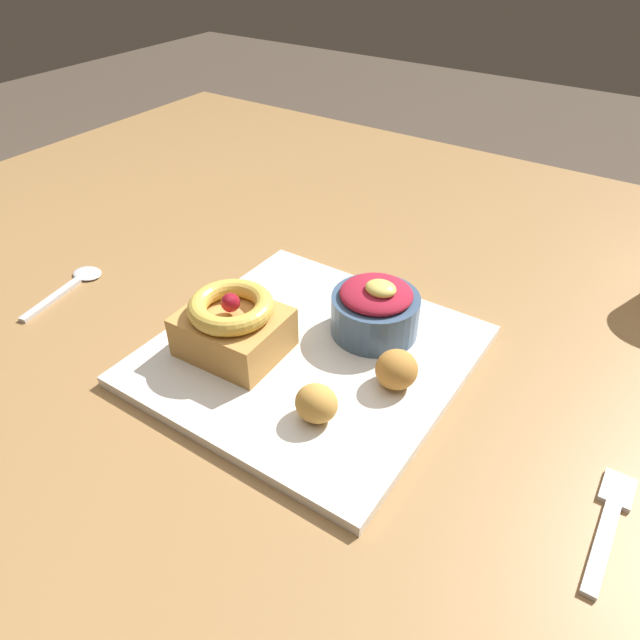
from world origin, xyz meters
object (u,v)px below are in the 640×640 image
object	(u,v)px
spoon	(73,284)
berry_ramekin	(375,309)
cake_slice	(233,325)
front_plate	(310,355)
fritter_front	(316,403)
fork	(609,520)
fritter_middle	(397,369)

from	to	relation	value
spoon	berry_ramekin	bearing A→B (deg)	-83.41
cake_slice	front_plate	bearing A→B (deg)	32.21
berry_ramekin	fritter_front	size ratio (longest dim) A/B	2.36
front_plate	spoon	world-z (taller)	front_plate
berry_ramekin	fork	size ratio (longest dim) A/B	0.76
fork	fritter_front	bearing A→B (deg)	98.96
cake_slice	fork	bearing A→B (deg)	1.72
berry_ramekin	fork	distance (m)	0.29
berry_ramekin	fork	bearing A→B (deg)	-19.89
fritter_front	spoon	world-z (taller)	fritter_front
fritter_front	spoon	distance (m)	0.39
spoon	fritter_front	bearing A→B (deg)	-104.78
cake_slice	fritter_front	xyz separation A→B (m)	(0.13, -0.03, -0.01)
fritter_middle	fork	xyz separation A→B (m)	(0.21, -0.04, -0.03)
cake_slice	spoon	distance (m)	0.27
cake_slice	fritter_middle	size ratio (longest dim) A/B	2.52
front_plate	cake_slice	world-z (taller)	cake_slice
fritter_middle	fork	size ratio (longest dim) A/B	0.34
front_plate	berry_ramekin	world-z (taller)	berry_ramekin
front_plate	fritter_front	bearing A→B (deg)	-51.39
front_plate	fork	xyz separation A→B (m)	(0.31, -0.03, -0.00)
cake_slice	berry_ramekin	world-z (taller)	cake_slice
cake_slice	fritter_front	world-z (taller)	cake_slice
fritter_front	front_plate	bearing A→B (deg)	128.61
berry_ramekin	cake_slice	bearing A→B (deg)	-134.08
fritter_middle	front_plate	bearing A→B (deg)	-177.19
cake_slice	fritter_front	distance (m)	0.13
cake_slice	berry_ramekin	distance (m)	0.15
front_plate	berry_ramekin	size ratio (longest dim) A/B	3.21
berry_ramekin	spoon	xyz separation A→B (m)	(-0.37, -0.12, -0.04)
cake_slice	berry_ramekin	size ratio (longest dim) A/B	1.12
fritter_front	fritter_middle	distance (m)	0.09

